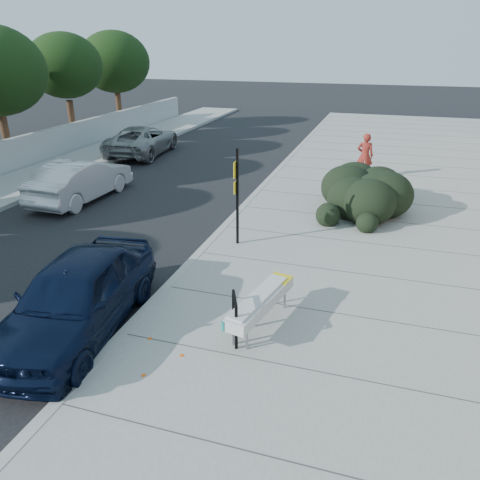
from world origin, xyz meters
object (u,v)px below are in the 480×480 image
at_px(sign_post, 237,191).
at_px(bike_rack, 235,314).
at_px(sedan_navy, 76,296).
at_px(pedestrian, 365,156).
at_px(bench, 261,302).
at_px(wagon_silver, 81,180).
at_px(suv_silver, 143,140).

bearing_deg(sign_post, bike_rack, -73.23).
xyz_separation_m(sedan_navy, pedestrian, (4.67, 13.02, 0.28)).
bearing_deg(bike_rack, pedestrian, 59.97).
xyz_separation_m(bench, wagon_silver, (-8.50, 6.28, 0.07)).
relative_size(wagon_silver, suv_silver, 0.86).
relative_size(bike_rack, wagon_silver, 0.21).
height_order(sedan_navy, suv_silver, sedan_navy).
distance_m(bench, bike_rack, 0.71).
bearing_deg(sign_post, bench, -66.27).
bearing_deg(sedan_navy, pedestrian, 63.93).
bearing_deg(wagon_silver, sign_post, 161.50).
relative_size(bench, sign_post, 0.83).
bearing_deg(suv_silver, bench, 120.71).
relative_size(sign_post, pedestrian, 1.47).
relative_size(sign_post, sedan_navy, 0.58).
height_order(sign_post, sedan_navy, sign_post).
bearing_deg(sedan_navy, suv_silver, 107.50).
bearing_deg(sedan_navy, bike_rack, 1.51).
relative_size(bike_rack, sign_post, 0.34).
distance_m(sedan_navy, pedestrian, 13.84).
bearing_deg(sedan_navy, wagon_silver, 118.05).
bearing_deg(wagon_silver, suv_silver, -76.99).
relative_size(bike_rack, suv_silver, 0.18).
height_order(wagon_silver, pedestrian, pedestrian).
xyz_separation_m(suv_silver, pedestrian, (11.19, -1.75, 0.34)).
height_order(wagon_silver, suv_silver, wagon_silver).
bearing_deg(sedan_navy, sign_post, 63.73).
height_order(bench, bike_rack, bike_rack).
height_order(sign_post, wagon_silver, sign_post).
height_order(bike_rack, wagon_silver, wagon_silver).
xyz_separation_m(sign_post, pedestrian, (2.91, 8.16, -0.61)).
xyz_separation_m(bench, suv_silver, (-10.00, 13.71, 0.05)).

